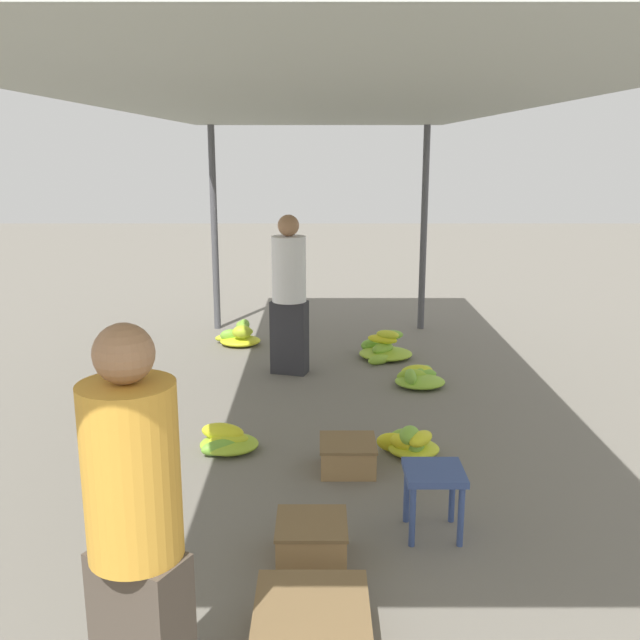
{
  "coord_description": "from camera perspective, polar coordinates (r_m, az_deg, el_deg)",
  "views": [
    {
      "loc": [
        0.01,
        -1.34,
        2.19
      ],
      "look_at": [
        0.0,
        4.16,
        0.86
      ],
      "focal_mm": 40.0,
      "sensor_mm": 36.0,
      "label": 1
    }
  ],
  "objects": [
    {
      "name": "crate_far",
      "position": [
        4.06,
        -0.57,
        -17.18
      ],
      "size": [
        0.39,
        0.39,
        0.22
      ],
      "color": "#9E7A4C",
      "rests_on": "ground"
    },
    {
      "name": "crate_near",
      "position": [
        5.05,
        2.34,
        -10.77
      ],
      "size": [
        0.39,
        0.39,
        0.21
      ],
      "color": "#9E7A4C",
      "rests_on": "ground"
    },
    {
      "name": "canopy_post_back_right",
      "position": [
        8.77,
        8.42,
        7.15
      ],
      "size": [
        0.08,
        0.08,
        2.46
      ],
      "primitive_type": "cylinder",
      "color": "#4C4C51",
      "rests_on": "ground"
    },
    {
      "name": "banana_pile_right_2",
      "position": [
        7.64,
        5.26,
        -2.31
      ],
      "size": [
        0.57,
        0.63,
        0.31
      ],
      "color": "#8BBC33",
      "rests_on": "ground"
    },
    {
      "name": "crate_mid",
      "position": [
        3.49,
        -0.56,
        -23.09
      ],
      "size": [
        0.52,
        0.52,
        0.21
      ],
      "color": "#9E7A4C",
      "rests_on": "ground"
    },
    {
      "name": "banana_pile_right_0",
      "position": [
        6.86,
        7.99,
        -4.56
      ],
      "size": [
        0.47,
        0.55,
        0.19
      ],
      "color": "#C7D428",
      "rests_on": "ground"
    },
    {
      "name": "banana_pile_left_0",
      "position": [
        5.4,
        -7.32,
        -9.59
      ],
      "size": [
        0.45,
        0.39,
        0.2
      ],
      "color": "yellow",
      "rests_on": "ground"
    },
    {
      "name": "shopper_walking_mid",
      "position": [
        6.96,
        -2.38,
        2.21
      ],
      "size": [
        0.41,
        0.41,
        1.57
      ],
      "color": "#2D2D33",
      "rests_on": "ground"
    },
    {
      "name": "canopy_tarp",
      "position": [
        5.14,
        -0.01,
        16.8
      ],
      "size": [
        2.93,
        7.38,
        0.04
      ],
      "primitive_type": "cube",
      "color": "#9EA399",
      "rests_on": "canopy_post_front_left"
    },
    {
      "name": "stool",
      "position": [
        4.24,
        9.2,
        -12.68
      ],
      "size": [
        0.34,
        0.34,
        0.4
      ],
      "color": "#384C84",
      "rests_on": "ground"
    },
    {
      "name": "vendor_foreground",
      "position": [
        2.76,
        -14.42,
        -16.11
      ],
      "size": [
        0.46,
        0.46,
        1.62
      ],
      "color": "#4C4238",
      "rests_on": "ground"
    },
    {
      "name": "banana_pile_right_1",
      "position": [
        5.32,
        7.28,
        -9.71
      ],
      "size": [
        0.47,
        0.45,
        0.22
      ],
      "color": "yellow",
      "rests_on": "ground"
    },
    {
      "name": "banana_pile_left_1",
      "position": [
        8.16,
        -6.36,
        -1.24
      ],
      "size": [
        0.54,
        0.4,
        0.29
      ],
      "color": "#87BA34",
      "rests_on": "ground"
    },
    {
      "name": "canopy_post_back_left",
      "position": [
        8.77,
        -8.33,
        7.16
      ],
      "size": [
        0.08,
        0.08,
        2.46
      ],
      "primitive_type": "cylinder",
      "color": "#4C4C51",
      "rests_on": "ground"
    }
  ]
}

